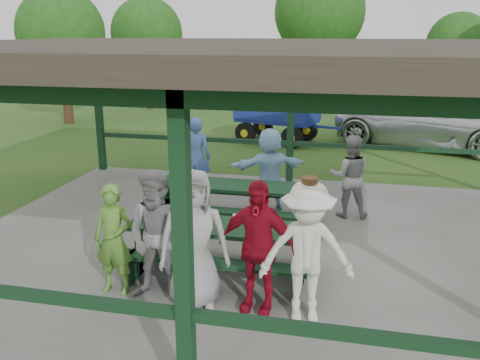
% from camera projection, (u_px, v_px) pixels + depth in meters
% --- Properties ---
extents(ground, '(90.00, 90.00, 0.00)m').
position_uv_depth(ground, '(260.00, 249.00, 8.50)').
color(ground, '#285119').
rests_on(ground, ground).
extents(concrete_slab, '(10.00, 8.00, 0.10)m').
position_uv_depth(concrete_slab, '(260.00, 246.00, 8.48)').
color(concrete_slab, '#64645F').
rests_on(concrete_slab, ground).
extents(pavilion_structure, '(10.60, 8.60, 3.24)m').
position_uv_depth(pavilion_structure, '(262.00, 54.00, 7.61)').
color(pavilion_structure, black).
rests_on(pavilion_structure, concrete_slab).
extents(picnic_table_near, '(2.68, 1.39, 0.75)m').
position_uv_depth(picnic_table_near, '(222.00, 243.00, 7.28)').
color(picnic_table_near, black).
rests_on(picnic_table_near, concrete_slab).
extents(picnic_table_far, '(2.84, 1.39, 0.75)m').
position_uv_depth(picnic_table_far, '(236.00, 198.00, 9.21)').
color(picnic_table_far, black).
rests_on(picnic_table_far, concrete_slab).
extents(table_setting, '(2.33, 0.45, 0.10)m').
position_uv_depth(table_setting, '(219.00, 222.00, 7.23)').
color(table_setting, white).
rests_on(table_setting, picnic_table_near).
extents(contestant_green, '(0.56, 0.38, 1.51)m').
position_uv_depth(contestant_green, '(114.00, 239.00, 6.70)').
color(contestant_green, '#558F30').
rests_on(contestant_green, concrete_slab).
extents(contestant_grey_left, '(0.86, 0.68, 1.75)m').
position_uv_depth(contestant_grey_left, '(159.00, 237.00, 6.47)').
color(contestant_grey_left, gray).
rests_on(contestant_grey_left, concrete_slab).
extents(contestant_grey_mid, '(1.02, 0.84, 1.81)m').
position_uv_depth(contestant_grey_mid, '(194.00, 240.00, 6.32)').
color(contestant_grey_mid, '#9B9A9D').
rests_on(contestant_grey_mid, concrete_slab).
extents(contestant_red, '(1.05, 0.56, 1.71)m').
position_uv_depth(contestant_red, '(257.00, 247.00, 6.23)').
color(contestant_red, maroon).
rests_on(contestant_red, concrete_slab).
extents(contestant_white_fedora, '(1.23, 0.85, 1.80)m').
position_uv_depth(contestant_white_fedora, '(307.00, 252.00, 6.02)').
color(contestant_white_fedora, white).
rests_on(contestant_white_fedora, concrete_slab).
extents(spectator_lblue, '(1.58, 1.07, 1.64)m').
position_uv_depth(spectator_lblue, '(269.00, 169.00, 9.89)').
color(spectator_lblue, '#9ACFEE').
rests_on(spectator_lblue, concrete_slab).
extents(spectator_blue, '(0.63, 0.43, 1.70)m').
position_uv_depth(spectator_blue, '(196.00, 157.00, 10.71)').
color(spectator_blue, '#4166AB').
rests_on(spectator_blue, concrete_slab).
extents(spectator_grey, '(0.80, 0.64, 1.57)m').
position_uv_depth(spectator_grey, '(350.00, 176.00, 9.51)').
color(spectator_grey, gray).
rests_on(spectator_grey, concrete_slab).
extents(pickup_truck, '(6.34, 4.25, 1.61)m').
position_uv_depth(pickup_truck, '(432.00, 121.00, 15.82)').
color(pickup_truck, silver).
rests_on(pickup_truck, ground).
extents(farm_trailer, '(3.50, 2.05, 1.22)m').
position_uv_depth(farm_trailer, '(277.00, 124.00, 16.54)').
color(farm_trailer, navy).
rests_on(farm_trailer, ground).
extents(tree_far_left, '(3.21, 3.21, 5.02)m').
position_uv_depth(tree_far_left, '(147.00, 34.00, 22.95)').
color(tree_far_left, '#302213').
rests_on(tree_far_left, ground).
extents(tree_left, '(4.08, 4.08, 6.38)m').
position_uv_depth(tree_left, '(319.00, 12.00, 22.94)').
color(tree_left, '#302213').
rests_on(tree_left, ground).
extents(tree_mid, '(2.77, 2.77, 4.33)m').
position_uv_depth(tree_mid, '(458.00, 45.00, 22.16)').
color(tree_mid, '#302213').
rests_on(tree_mid, ground).
extents(tree_edge_left, '(3.27, 3.27, 5.11)m').
position_uv_depth(tree_edge_left, '(61.00, 33.00, 19.10)').
color(tree_edge_left, '#302213').
rests_on(tree_edge_left, ground).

